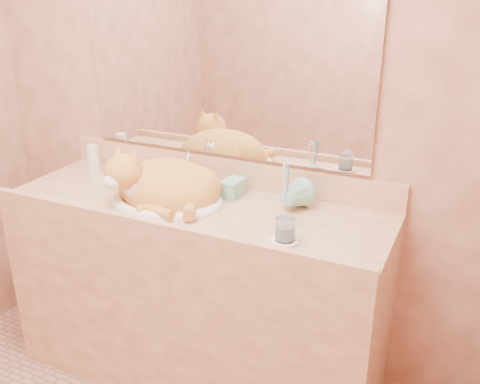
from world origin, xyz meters
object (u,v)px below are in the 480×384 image
at_px(soap_dispenser, 226,182).
at_px(toothbrush_cup, 285,199).
at_px(vanity_counter, 197,293).
at_px(cat, 162,183).
at_px(water_glass, 285,229).
at_px(sink_basin, 166,185).

xyz_separation_m(soap_dispenser, toothbrush_cup, (0.27, -0.01, -0.02)).
relative_size(vanity_counter, cat, 3.55).
relative_size(soap_dispenser, water_glass, 1.97).
bearing_deg(cat, soap_dispenser, 28.59).
bearing_deg(soap_dispenser, cat, -147.66).
xyz_separation_m(vanity_counter, sink_basin, (-0.12, -0.02, 0.50)).
bearing_deg(soap_dispenser, sink_basin, -146.21).
bearing_deg(water_glass, soap_dispenser, 144.60).
relative_size(toothbrush_cup, water_glass, 1.47).
bearing_deg(vanity_counter, soap_dispenser, 44.47).
xyz_separation_m(vanity_counter, cat, (-0.13, -0.02, 0.50)).
height_order(cat, water_glass, cat).
height_order(toothbrush_cup, water_glass, toothbrush_cup).
relative_size(vanity_counter, sink_basin, 3.38).
xyz_separation_m(vanity_counter, toothbrush_cup, (0.36, 0.08, 0.48)).
relative_size(vanity_counter, toothbrush_cup, 13.28).
distance_m(vanity_counter, water_glass, 0.68).
height_order(vanity_counter, toothbrush_cup, toothbrush_cup).
distance_m(sink_basin, cat, 0.02).
xyz_separation_m(vanity_counter, soap_dispenser, (0.10, 0.10, 0.51)).
height_order(sink_basin, toothbrush_cup, sink_basin).
height_order(sink_basin, cat, cat).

